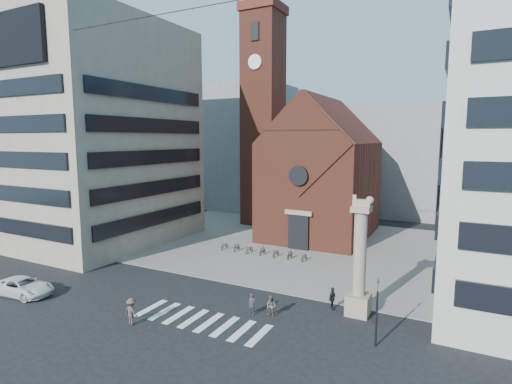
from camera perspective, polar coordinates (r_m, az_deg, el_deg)
ground at (r=31.93m, az=-5.46°, el=-15.56°), size 120.00×120.00×0.00m
piazza at (r=48.11m, az=6.97°, el=-7.54°), size 46.00×30.00×0.05m
zebra_crossing at (r=29.38m, az=-7.84°, el=-17.72°), size 10.20×3.20×0.01m
church at (r=52.37m, az=9.42°, el=2.50°), size 12.00×16.65×18.00m
campanile at (r=58.78m, az=1.03°, el=10.71°), size 5.50×5.50×31.20m
building_left at (r=52.91m, az=-22.02°, el=7.55°), size 18.00×20.00×26.00m
bg_block_left at (r=73.99m, az=-1.82°, el=6.40°), size 16.00×14.00×22.00m
bg_block_mid at (r=70.42m, az=19.17°, el=4.29°), size 14.00×12.00×18.00m
bg_block_right at (r=66.89m, az=32.65°, el=5.94°), size 16.00×14.00×24.00m
lion_column at (r=29.68m, az=14.57°, el=-10.46°), size 1.63×1.60×8.68m
traffic_light at (r=26.05m, az=16.88°, el=-15.91°), size 0.13×0.16×4.30m
white_car at (r=38.02m, az=-30.33°, el=-11.60°), size 5.34×2.90×1.42m
pedestrian_0 at (r=29.70m, az=-0.62°, el=-15.71°), size 0.59×0.41×1.56m
pedestrian_1 at (r=29.40m, az=2.18°, el=-16.00°), size 0.86×0.74×1.54m
pedestrian_2 at (r=31.01m, az=10.84°, el=-14.70°), size 0.55×1.04×1.68m
pedestrian_3 at (r=29.39m, az=-17.35°, el=-16.00°), size 1.30×0.86×1.88m
scooter_0 at (r=46.05m, az=-4.50°, el=-7.64°), size 0.55×1.55×0.81m
scooter_1 at (r=45.24m, az=-2.76°, el=-7.84°), size 0.44×1.51×0.90m
scooter_2 at (r=44.49m, az=-0.95°, el=-8.16°), size 0.55×1.55×0.81m
scooter_3 at (r=43.77m, az=0.93°, el=-8.37°), size 0.44×1.51×0.90m
scooter_4 at (r=43.12m, az=2.86°, el=-8.68°), size 0.55×1.55×0.81m
scooter_5 at (r=42.50m, az=4.86°, el=-8.88°), size 0.44×1.51×0.90m
scooter_6 at (r=41.95m, az=6.91°, el=-9.20°), size 0.55×1.55×0.81m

